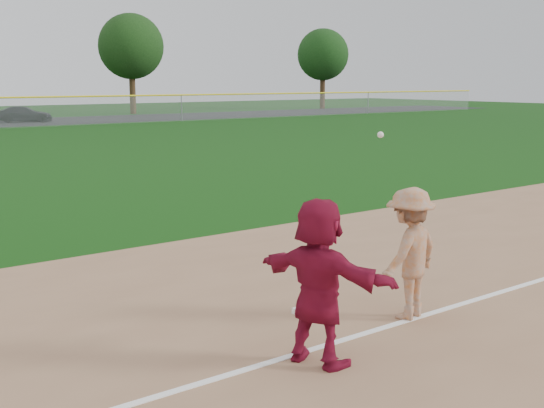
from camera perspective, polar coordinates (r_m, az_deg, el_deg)
ground at (r=9.44m, az=5.52°, el=-9.11°), size 160.00×160.00×0.00m
foul_line at (r=8.90m, az=9.03°, el=-10.27°), size 60.00×0.10×0.01m
first_base at (r=9.32m, az=3.19°, el=-8.95°), size 0.36×0.36×0.08m
base_runner at (r=7.53m, az=3.95°, el=-6.50°), size 1.02×1.83×1.88m
car_right at (r=54.99m, az=-20.04°, el=7.08°), size 4.36×2.89×1.17m
first_base_play at (r=9.14m, az=11.42°, el=-4.07°), size 1.23×0.86×2.48m
tree_3 at (r=65.72m, az=-11.72°, el=12.77°), size 6.00×6.00×9.19m
tree_4 at (r=76.46m, az=4.28°, el=12.35°), size 5.60×5.60×8.67m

